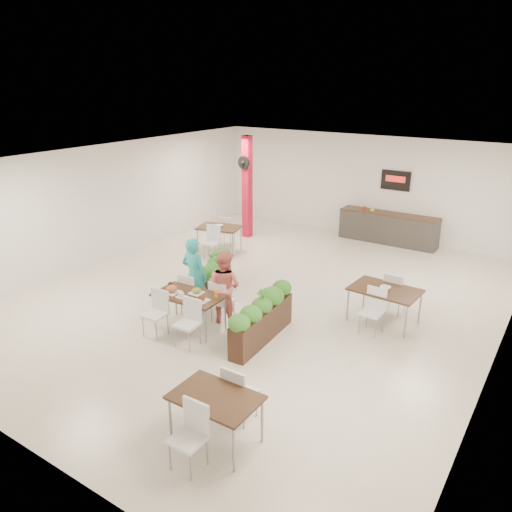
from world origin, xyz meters
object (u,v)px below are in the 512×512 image
(main_table, at_px, (189,300))
(side_table_c, at_px, (216,404))
(planter_left, at_px, (217,270))
(side_table_b, at_px, (385,294))
(service_counter, at_px, (388,227))
(side_table_a, at_px, (219,231))
(diner_man, at_px, (194,276))
(planter_right, at_px, (262,317))
(red_column, at_px, (247,186))
(diner_woman, at_px, (224,287))

(main_table, height_order, side_table_c, same)
(main_table, bearing_deg, side_table_c, -43.24)
(planter_left, height_order, side_table_b, planter_left)
(service_counter, distance_m, side_table_a, 5.22)
(service_counter, relative_size, side_table_c, 1.85)
(diner_man, bearing_deg, planter_left, -77.01)
(side_table_b, bearing_deg, planter_left, -168.33)
(side_table_a, bearing_deg, side_table_b, -32.23)
(service_counter, xyz_separation_m, diner_man, (-1.82, -7.04, 0.36))
(planter_right, distance_m, side_table_a, 5.46)
(planter_right, xyz_separation_m, side_table_a, (-3.93, 3.79, 0.12))
(diner_man, bearing_deg, service_counter, -107.50)
(red_column, relative_size, side_table_a, 1.91)
(service_counter, xyz_separation_m, planter_right, (0.08, -7.32, 0.02))
(red_column, bearing_deg, side_table_b, -30.47)
(diner_woman, distance_m, side_table_b, 3.32)
(main_table, bearing_deg, side_table_a, 120.07)
(side_table_a, relative_size, side_table_c, 1.03)
(side_table_b, relative_size, side_table_c, 1.01)
(diner_man, height_order, planter_right, diner_man)
(planter_left, xyz_separation_m, side_table_b, (3.94, 0.58, 0.14))
(red_column, distance_m, service_counter, 4.56)
(diner_woman, height_order, planter_right, diner_woman)
(service_counter, bearing_deg, side_table_b, -71.37)
(planter_right, relative_size, side_table_a, 1.23)
(main_table, xyz_separation_m, side_table_b, (3.21, 2.44, 0.01))
(diner_woman, relative_size, planter_left, 0.90)
(side_table_b, bearing_deg, service_counter, 111.97)
(diner_man, relative_size, side_table_a, 1.01)
(red_column, relative_size, planter_right, 1.55)
(service_counter, height_order, main_table, service_counter)
(main_table, distance_m, planter_left, 2.01)
(red_column, xyz_separation_m, service_counter, (4.00, 1.86, -1.15))
(side_table_b, bearing_deg, diner_man, -150.27)
(main_table, bearing_deg, side_table_b, 37.28)
(side_table_c, bearing_deg, service_counter, 95.76)
(main_table, height_order, diner_woman, diner_woman)
(planter_left, height_order, side_table_c, planter_left)
(main_table, height_order, planter_right, planter_right)
(main_table, height_order, side_table_a, same)
(diner_man, relative_size, diner_woman, 1.09)
(red_column, distance_m, planter_left, 4.52)
(diner_woman, xyz_separation_m, side_table_c, (2.13, -3.04, -0.15))
(planter_left, xyz_separation_m, side_table_c, (3.28, -4.25, 0.13))
(main_table, bearing_deg, diner_man, 120.79)
(planter_left, xyz_separation_m, side_table_a, (-1.68, 2.31, 0.13))
(diner_man, height_order, side_table_c, diner_man)
(service_counter, distance_m, side_table_b, 5.55)
(red_column, distance_m, side_table_c, 9.73)
(diner_woman, relative_size, side_table_a, 0.93)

